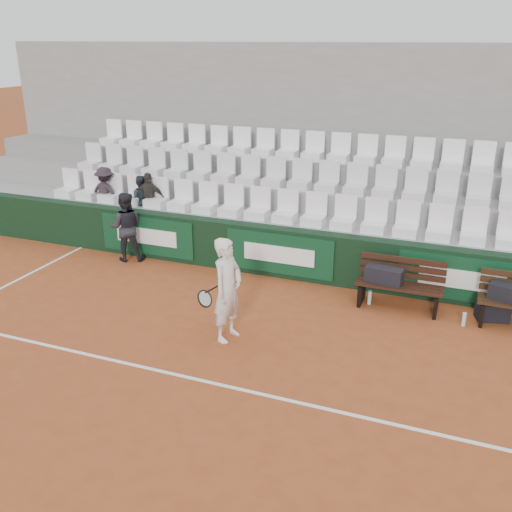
# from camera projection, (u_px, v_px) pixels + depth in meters

# --- Properties ---
(ground) EXTENTS (80.00, 80.00, 0.00)m
(ground) POSITION_uv_depth(u_px,v_px,m) (202.00, 381.00, 7.99)
(ground) COLOR #9A4722
(ground) RESTS_ON ground
(court_baseline) EXTENTS (18.00, 0.06, 0.01)m
(court_baseline) POSITION_uv_depth(u_px,v_px,m) (202.00, 381.00, 7.98)
(court_baseline) COLOR white
(court_baseline) RESTS_ON ground
(back_barrier) EXTENTS (18.00, 0.34, 1.00)m
(back_barrier) POSITION_uv_depth(u_px,v_px,m) (295.00, 254.00, 11.25)
(back_barrier) COLOR black
(back_barrier) RESTS_ON ground
(grandstand_tier_front) EXTENTS (18.00, 0.95, 1.00)m
(grandstand_tier_front) POSITION_uv_depth(u_px,v_px,m) (301.00, 243.00, 11.83)
(grandstand_tier_front) COLOR #969593
(grandstand_tier_front) RESTS_ON ground
(grandstand_tier_mid) EXTENTS (18.00, 0.95, 1.45)m
(grandstand_tier_mid) POSITION_uv_depth(u_px,v_px,m) (314.00, 220.00, 12.57)
(grandstand_tier_mid) COLOR gray
(grandstand_tier_mid) RESTS_ON ground
(grandstand_tier_back) EXTENTS (18.00, 0.95, 1.90)m
(grandstand_tier_back) POSITION_uv_depth(u_px,v_px,m) (325.00, 200.00, 13.32)
(grandstand_tier_back) COLOR gray
(grandstand_tier_back) RESTS_ON ground
(grandstand_rear_wall) EXTENTS (18.00, 0.30, 4.40)m
(grandstand_rear_wall) POSITION_uv_depth(u_px,v_px,m) (335.00, 142.00, 13.41)
(grandstand_rear_wall) COLOR gray
(grandstand_rear_wall) RESTS_ON ground
(seat_row_front) EXTENTS (11.90, 0.44, 0.63)m
(seat_row_front) POSITION_uv_depth(u_px,v_px,m) (299.00, 208.00, 11.38)
(seat_row_front) COLOR white
(seat_row_front) RESTS_ON grandstand_tier_front
(seat_row_mid) EXTENTS (11.90, 0.44, 0.63)m
(seat_row_mid) POSITION_uv_depth(u_px,v_px,m) (313.00, 176.00, 12.05)
(seat_row_mid) COLOR silver
(seat_row_mid) RESTS_ON grandstand_tier_mid
(seat_row_back) EXTENTS (11.90, 0.44, 0.63)m
(seat_row_back) POSITION_uv_depth(u_px,v_px,m) (326.00, 147.00, 12.71)
(seat_row_back) COLOR white
(seat_row_back) RESTS_ON grandstand_tier_back
(bench_left) EXTENTS (1.50, 0.56, 0.45)m
(bench_left) POSITION_uv_depth(u_px,v_px,m) (398.00, 296.00, 10.06)
(bench_left) COLOR black
(bench_left) RESTS_ON ground
(sports_bag_left) EXTENTS (0.68, 0.36, 0.28)m
(sports_bag_left) POSITION_uv_depth(u_px,v_px,m) (384.00, 275.00, 10.03)
(sports_bag_left) COLOR black
(sports_bag_left) RESTS_ON bench_left
(sports_bag_right) EXTENTS (0.64, 0.42, 0.27)m
(sports_bag_right) POSITION_uv_depth(u_px,v_px,m) (508.00, 293.00, 9.33)
(sports_bag_right) COLOR black
(sports_bag_right) RESTS_ON bench_right
(sports_bag_ground) EXTENTS (0.58, 0.44, 0.31)m
(sports_bag_ground) POSITION_uv_depth(u_px,v_px,m) (492.00, 311.00, 9.67)
(sports_bag_ground) COLOR black
(sports_bag_ground) RESTS_ON ground
(water_bottle_near) EXTENTS (0.07, 0.07, 0.26)m
(water_bottle_near) POSITION_uv_depth(u_px,v_px,m) (369.00, 297.00, 10.25)
(water_bottle_near) COLOR silver
(water_bottle_near) RESTS_ON ground
(water_bottle_far) EXTENTS (0.07, 0.07, 0.23)m
(water_bottle_far) POSITION_uv_depth(u_px,v_px,m) (464.00, 319.00, 9.47)
(water_bottle_far) COLOR #B1C3C9
(water_bottle_far) RESTS_ON ground
(tennis_player) EXTENTS (0.75, 0.68, 1.69)m
(tennis_player) POSITION_uv_depth(u_px,v_px,m) (227.00, 290.00, 8.84)
(tennis_player) COLOR silver
(tennis_player) RESTS_ON ground
(ball_kid) EXTENTS (0.90, 0.82, 1.49)m
(ball_kid) POSITION_uv_depth(u_px,v_px,m) (126.00, 227.00, 12.08)
(ball_kid) COLOR black
(ball_kid) RESTS_ON ground
(spectator_a) EXTENTS (0.80, 0.48, 1.22)m
(spectator_a) POSITION_uv_depth(u_px,v_px,m) (104.00, 174.00, 12.90)
(spectator_a) COLOR black
(spectator_a) RESTS_ON grandstand_tier_front
(spectator_b) EXTENTS (0.75, 0.49, 1.18)m
(spectator_b) POSITION_uv_depth(u_px,v_px,m) (148.00, 179.00, 12.52)
(spectator_b) COLOR #2E2A25
(spectator_b) RESTS_ON grandstand_tier_front
(spectator_c) EXTENTS (0.65, 0.58, 1.10)m
(spectator_c) POSITION_uv_depth(u_px,v_px,m) (139.00, 180.00, 12.61)
(spectator_c) COLOR #212731
(spectator_c) RESTS_ON grandstand_tier_front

